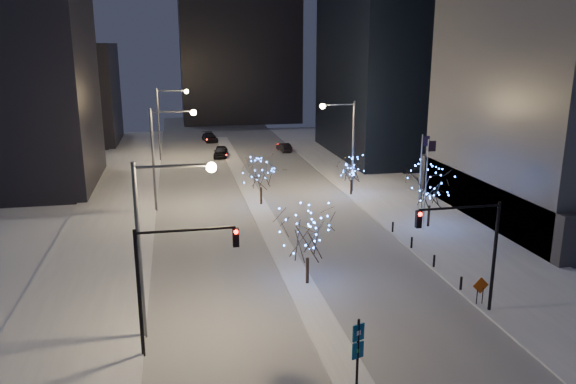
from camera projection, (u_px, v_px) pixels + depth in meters
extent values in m
plane|color=white|center=(328.00, 337.00, 31.37)|extent=(160.00, 160.00, 0.00)
cube|color=#9CA1AA|center=(247.00, 186.00, 64.54)|extent=(20.00, 130.00, 0.02)
cube|color=white|center=(253.00, 197.00, 59.78)|extent=(2.00, 80.00, 0.15)
cube|color=white|center=(424.00, 216.00, 53.18)|extent=(10.00, 90.00, 0.15)
cube|color=white|center=(106.00, 236.00, 47.63)|extent=(8.00, 90.00, 0.15)
cube|color=black|center=(59.00, 94.00, 90.69)|extent=(18.00, 16.00, 16.00)
cube|color=black|center=(238.00, 18.00, 114.34)|extent=(24.00, 14.00, 42.00)
cylinder|color=#595E66|center=(139.00, 253.00, 30.08)|extent=(0.24, 0.24, 10.00)
cylinder|color=#595E66|center=(173.00, 166.00, 29.26)|extent=(4.00, 0.16, 0.16)
sphere|color=#FFCD7F|center=(211.00, 167.00, 29.68)|extent=(0.56, 0.56, 0.56)
cylinder|color=#595E66|center=(153.00, 161.00, 53.77)|extent=(0.24, 0.24, 10.00)
cylinder|color=#595E66|center=(172.00, 111.00, 52.95)|extent=(4.00, 0.16, 0.16)
sphere|color=#FFCD7F|center=(193.00, 113.00, 53.37)|extent=(0.56, 0.56, 0.56)
cylinder|color=#595E66|center=(159.00, 125.00, 77.46)|extent=(0.24, 0.24, 10.00)
cylinder|color=#595E66|center=(172.00, 91.00, 76.64)|extent=(4.00, 0.16, 0.16)
sphere|color=#FFCD7F|center=(187.00, 91.00, 77.06)|extent=(0.56, 0.56, 0.56)
cylinder|color=#595E66|center=(353.00, 148.00, 60.63)|extent=(0.24, 0.24, 10.00)
cylinder|color=#595E66|center=(339.00, 104.00, 59.10)|extent=(3.50, 0.16, 0.16)
sphere|color=#FFCD7F|center=(323.00, 106.00, 58.80)|extent=(0.56, 0.56, 0.56)
cylinder|color=black|center=(139.00, 295.00, 28.57)|extent=(0.20, 0.20, 7.00)
cylinder|color=black|center=(186.00, 230.00, 28.20)|extent=(5.00, 0.14, 0.14)
cube|color=black|center=(236.00, 237.00, 28.82)|extent=(0.32, 0.28, 1.00)
sphere|color=#FF0C05|center=(236.00, 232.00, 28.56)|extent=(0.22, 0.22, 0.22)
cylinder|color=black|center=(494.00, 258.00, 33.44)|extent=(0.20, 0.20, 7.00)
cylinder|color=black|center=(460.00, 208.00, 32.12)|extent=(5.00, 0.14, 0.14)
cube|color=black|center=(419.00, 219.00, 31.78)|extent=(0.32, 0.28, 1.00)
sphere|color=#FF0C05|center=(420.00, 214.00, 31.52)|extent=(0.22, 0.22, 0.22)
cylinder|color=silver|center=(426.00, 185.00, 47.97)|extent=(0.10, 0.10, 8.00)
cube|color=black|center=(432.00, 146.00, 47.16)|extent=(0.70, 0.03, 0.90)
cylinder|color=silver|center=(420.00, 179.00, 50.45)|extent=(0.10, 0.10, 8.00)
cube|color=black|center=(426.00, 141.00, 49.65)|extent=(0.70, 0.03, 0.90)
cylinder|color=black|center=(461.00, 283.00, 36.97)|extent=(0.16, 0.16, 0.90)
cylinder|color=black|center=(434.00, 261.00, 40.76)|extent=(0.16, 0.16, 0.90)
cylinder|color=black|center=(412.00, 243.00, 44.55)|extent=(0.16, 0.16, 0.90)
cylinder|color=black|center=(393.00, 227.00, 48.34)|extent=(0.16, 0.16, 0.90)
imported|color=black|center=(221.00, 152.00, 80.95)|extent=(2.61, 5.01, 1.63)
imported|color=black|center=(284.00, 147.00, 85.43)|extent=(1.90, 4.07, 1.29)
imported|color=black|center=(210.00, 137.00, 93.96)|extent=(2.72, 5.21, 1.44)
cylinder|color=black|center=(307.00, 271.00, 37.89)|extent=(0.22, 0.22, 1.80)
cylinder|color=black|center=(261.00, 196.00, 56.64)|extent=(0.22, 0.22, 1.74)
cylinder|color=black|center=(429.00, 216.00, 49.74)|extent=(0.22, 0.22, 1.90)
cylinder|color=black|center=(351.00, 187.00, 60.40)|extent=(0.22, 0.22, 1.60)
cylinder|color=black|center=(358.00, 354.00, 26.27)|extent=(0.12, 0.12, 3.60)
cube|color=#0C4F85|center=(358.00, 332.00, 25.98)|extent=(0.63, 0.30, 0.82)
cube|color=#0C4F85|center=(358.00, 350.00, 26.22)|extent=(0.63, 0.30, 0.82)
cylinder|color=black|center=(477.00, 296.00, 34.86)|extent=(0.06, 0.06, 1.06)
cylinder|color=black|center=(483.00, 296.00, 34.94)|extent=(0.06, 0.06, 1.06)
cube|color=#D9520B|center=(481.00, 285.00, 34.72)|extent=(1.09, 0.08, 1.09)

